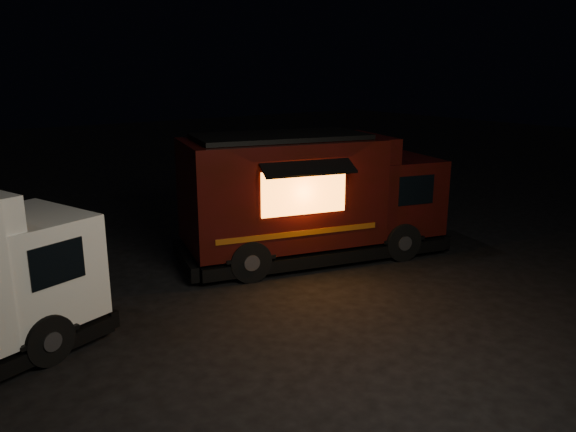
# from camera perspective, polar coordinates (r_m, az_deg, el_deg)

# --- Properties ---
(ground) EXTENTS (80.00, 80.00, 0.00)m
(ground) POSITION_cam_1_polar(r_m,az_deg,el_deg) (10.53, -3.69, -11.49)
(ground) COLOR black
(ground) RESTS_ON ground
(red_truck) EXTENTS (7.18, 4.18, 3.15)m
(red_truck) POSITION_cam_1_polar(r_m,az_deg,el_deg) (14.01, 2.63, 2.07)
(red_truck) COLOR #340909
(red_truck) RESTS_ON ground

